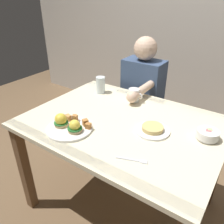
{
  "coord_description": "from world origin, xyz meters",
  "views": [
    {
      "loc": [
        0.64,
        -1.04,
        1.47
      ],
      "look_at": [
        -0.08,
        0.0,
        0.78
      ],
      "focal_mm": 36.36,
      "sensor_mm": 36.0,
      "label": 1
    }
  ],
  "objects_px": {
    "dining_table": "(122,135)",
    "diner_person": "(141,95)",
    "eggs_benedict_plate": "(69,126)",
    "fruit_bowl": "(208,134)",
    "coffee_mug": "(134,95)",
    "water_glass_near": "(101,86)",
    "side_plate": "(153,129)",
    "fork": "(134,160)"
  },
  "relations": [
    {
      "from": "dining_table",
      "to": "eggs_benedict_plate",
      "type": "distance_m",
      "value": 0.36
    },
    {
      "from": "coffee_mug",
      "to": "fork",
      "type": "bearing_deg",
      "value": -60.18
    },
    {
      "from": "dining_table",
      "to": "eggs_benedict_plate",
      "type": "height_order",
      "value": "eggs_benedict_plate"
    },
    {
      "from": "coffee_mug",
      "to": "fork",
      "type": "relative_size",
      "value": 0.73
    },
    {
      "from": "dining_table",
      "to": "water_glass_near",
      "type": "height_order",
      "value": "water_glass_near"
    },
    {
      "from": "fruit_bowl",
      "to": "fork",
      "type": "relative_size",
      "value": 0.79
    },
    {
      "from": "dining_table",
      "to": "fruit_bowl",
      "type": "height_order",
      "value": "fruit_bowl"
    },
    {
      "from": "fruit_bowl",
      "to": "coffee_mug",
      "type": "xyz_separation_m",
      "value": [
        -0.57,
        0.19,
        0.02
      ]
    },
    {
      "from": "eggs_benedict_plate",
      "to": "fork",
      "type": "height_order",
      "value": "eggs_benedict_plate"
    },
    {
      "from": "eggs_benedict_plate",
      "to": "water_glass_near",
      "type": "height_order",
      "value": "water_glass_near"
    },
    {
      "from": "dining_table",
      "to": "fruit_bowl",
      "type": "relative_size",
      "value": 10.0
    },
    {
      "from": "eggs_benedict_plate",
      "to": "diner_person",
      "type": "relative_size",
      "value": 0.24
    },
    {
      "from": "side_plate",
      "to": "eggs_benedict_plate",
      "type": "bearing_deg",
      "value": -147.5
    },
    {
      "from": "eggs_benedict_plate",
      "to": "water_glass_near",
      "type": "xyz_separation_m",
      "value": [
        -0.17,
        0.53,
        0.03
      ]
    },
    {
      "from": "coffee_mug",
      "to": "water_glass_near",
      "type": "distance_m",
      "value": 0.3
    },
    {
      "from": "side_plate",
      "to": "diner_person",
      "type": "bearing_deg",
      "value": 123.2
    },
    {
      "from": "water_glass_near",
      "to": "side_plate",
      "type": "bearing_deg",
      "value": -24.93
    },
    {
      "from": "water_glass_near",
      "to": "diner_person",
      "type": "relative_size",
      "value": 0.11
    },
    {
      "from": "eggs_benedict_plate",
      "to": "fruit_bowl",
      "type": "relative_size",
      "value": 2.25
    },
    {
      "from": "coffee_mug",
      "to": "side_plate",
      "type": "height_order",
      "value": "coffee_mug"
    },
    {
      "from": "side_plate",
      "to": "coffee_mug",
      "type": "bearing_deg",
      "value": 135.43
    },
    {
      "from": "fork",
      "to": "diner_person",
      "type": "relative_size",
      "value": 0.13
    },
    {
      "from": "dining_table",
      "to": "water_glass_near",
      "type": "distance_m",
      "value": 0.5
    },
    {
      "from": "dining_table",
      "to": "diner_person",
      "type": "xyz_separation_m",
      "value": [
        -0.19,
        0.6,
        0.02
      ]
    },
    {
      "from": "fork",
      "to": "side_plate",
      "type": "xyz_separation_m",
      "value": [
        -0.04,
        0.29,
        0.01
      ]
    },
    {
      "from": "coffee_mug",
      "to": "diner_person",
      "type": "distance_m",
      "value": 0.36
    },
    {
      "from": "eggs_benedict_plate",
      "to": "fork",
      "type": "relative_size",
      "value": 1.78
    },
    {
      "from": "fruit_bowl",
      "to": "fork",
      "type": "bearing_deg",
      "value": -122.09
    },
    {
      "from": "dining_table",
      "to": "side_plate",
      "type": "xyz_separation_m",
      "value": [
        0.2,
        0.0,
        0.12
      ]
    },
    {
      "from": "fruit_bowl",
      "to": "eggs_benedict_plate",
      "type": "bearing_deg",
      "value": -152.38
    },
    {
      "from": "fruit_bowl",
      "to": "coffee_mug",
      "type": "bearing_deg",
      "value": 161.89
    },
    {
      "from": "eggs_benedict_plate",
      "to": "side_plate",
      "type": "bearing_deg",
      "value": 32.5
    },
    {
      "from": "dining_table",
      "to": "water_glass_near",
      "type": "xyz_separation_m",
      "value": [
        -0.38,
        0.28,
        0.16
      ]
    },
    {
      "from": "dining_table",
      "to": "coffee_mug",
      "type": "height_order",
      "value": "coffee_mug"
    },
    {
      "from": "fruit_bowl",
      "to": "coffee_mug",
      "type": "distance_m",
      "value": 0.6
    },
    {
      "from": "fruit_bowl",
      "to": "water_glass_near",
      "type": "relative_size",
      "value": 0.93
    },
    {
      "from": "eggs_benedict_plate",
      "to": "coffee_mug",
      "type": "bearing_deg",
      "value": 77.42
    },
    {
      "from": "fork",
      "to": "water_glass_near",
      "type": "xyz_separation_m",
      "value": [
        -0.62,
        0.56,
        0.05
      ]
    },
    {
      "from": "water_glass_near",
      "to": "side_plate",
      "type": "distance_m",
      "value": 0.65
    },
    {
      "from": "dining_table",
      "to": "diner_person",
      "type": "bearing_deg",
      "value": 107.4
    },
    {
      "from": "eggs_benedict_plate",
      "to": "side_plate",
      "type": "relative_size",
      "value": 1.35
    },
    {
      "from": "side_plate",
      "to": "water_glass_near",
      "type": "bearing_deg",
      "value": 155.07
    }
  ]
}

